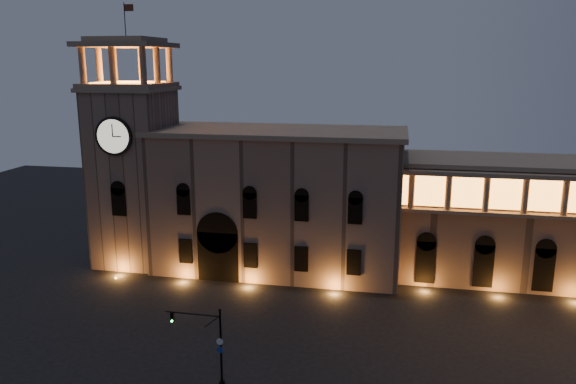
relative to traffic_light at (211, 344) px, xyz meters
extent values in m
plane|color=black|center=(1.69, 5.04, -3.48)|extent=(160.00, 160.00, 0.00)
cube|color=#7D6251|center=(-0.31, 27.04, 5.02)|extent=(30.00, 12.00, 17.00)
cube|color=gray|center=(-0.31, 27.04, 13.82)|extent=(30.80, 12.80, 0.60)
cube|color=black|center=(-6.31, 21.64, -0.48)|extent=(5.00, 1.40, 6.00)
cylinder|color=black|center=(-6.31, 21.64, 2.52)|extent=(5.00, 1.40, 5.00)
cube|color=orange|center=(-6.31, 21.44, -0.68)|extent=(4.20, 0.20, 5.00)
cube|color=#7D6251|center=(-18.81, 26.04, 7.52)|extent=(9.00, 9.00, 22.00)
cube|color=gray|center=(-18.81, 26.04, 18.77)|extent=(9.80, 9.80, 0.50)
cylinder|color=black|center=(-18.81, 21.36, 13.52)|extent=(4.60, 0.35, 4.60)
cylinder|color=beige|center=(-18.81, 21.22, 13.52)|extent=(4.00, 0.12, 4.00)
cube|color=gray|center=(-18.81, 26.04, 19.27)|extent=(9.40, 9.40, 0.50)
cube|color=orange|center=(-18.81, 26.04, 19.57)|extent=(6.80, 6.80, 0.15)
cylinder|color=gray|center=(-22.61, 22.24, 21.62)|extent=(0.76, 0.76, 4.20)
cylinder|color=gray|center=(-18.81, 22.24, 21.62)|extent=(0.76, 0.76, 4.20)
cylinder|color=gray|center=(-15.01, 22.24, 21.62)|extent=(0.76, 0.76, 4.20)
cylinder|color=gray|center=(-22.61, 29.84, 21.62)|extent=(0.76, 0.76, 4.20)
cylinder|color=gray|center=(-18.81, 29.84, 21.62)|extent=(0.76, 0.76, 4.20)
cylinder|color=gray|center=(-15.01, 29.84, 21.62)|extent=(0.76, 0.76, 4.20)
cylinder|color=gray|center=(-22.61, 26.04, 21.62)|extent=(0.76, 0.76, 4.20)
cylinder|color=gray|center=(-15.01, 26.04, 21.62)|extent=(0.76, 0.76, 4.20)
cube|color=gray|center=(-18.81, 26.04, 24.02)|extent=(9.80, 9.80, 0.60)
cube|color=gray|center=(-18.81, 26.04, 24.62)|extent=(7.50, 7.50, 0.60)
cylinder|color=black|center=(-18.81, 26.04, 26.92)|extent=(0.10, 0.10, 4.00)
plane|color=#512417|center=(-18.21, 26.04, 28.32)|extent=(1.20, 0.00, 1.20)
cube|color=#785D4D|center=(33.69, 29.04, 3.52)|extent=(40.00, 10.00, 14.00)
cube|color=gray|center=(33.69, 29.04, 10.77)|extent=(40.60, 10.60, 0.50)
cylinder|color=gray|center=(15.69, 23.54, 8.02)|extent=(0.70, 0.70, 4.00)
cylinder|color=gray|center=(19.69, 23.54, 8.02)|extent=(0.70, 0.70, 4.00)
cylinder|color=gray|center=(23.69, 23.54, 8.02)|extent=(0.70, 0.70, 4.00)
cylinder|color=gray|center=(27.69, 23.54, 8.02)|extent=(0.70, 0.70, 4.00)
cylinder|color=gray|center=(31.69, 23.54, 8.02)|extent=(0.70, 0.70, 4.00)
cylinder|color=black|center=(0.81, 0.00, -0.28)|extent=(0.18, 0.18, 6.40)
cylinder|color=black|center=(0.81, 0.00, -3.34)|extent=(0.51, 0.51, 0.27)
sphere|color=black|center=(0.81, 0.00, 3.02)|extent=(0.26, 0.26, 0.26)
cylinder|color=black|center=(-1.47, 0.02, 2.47)|extent=(4.57, 0.16, 0.11)
cube|color=black|center=(-3.21, 0.04, 2.01)|extent=(0.28, 0.26, 0.78)
cylinder|color=#0CE53F|center=(-3.21, -0.11, 1.75)|extent=(0.17, 0.07, 0.16)
cylinder|color=silver|center=(0.77, -0.13, 0.36)|extent=(0.55, 0.04, 0.55)
cylinder|color=navy|center=(0.77, -0.13, -0.37)|extent=(0.55, 0.04, 0.55)
camera|label=1|loc=(13.95, -38.98, 22.02)|focal=35.00mm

